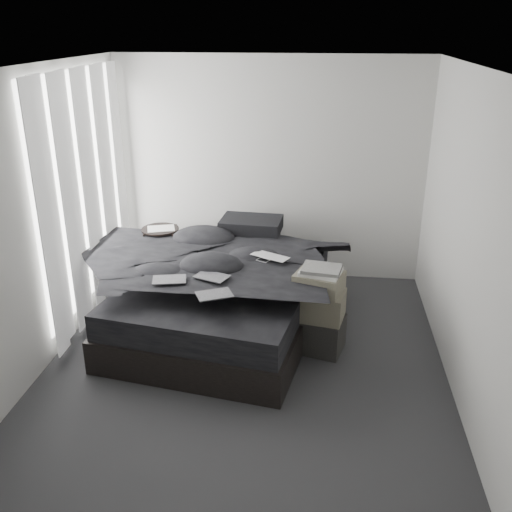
# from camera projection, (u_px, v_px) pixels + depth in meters

# --- Properties ---
(floor) EXTENTS (3.60, 4.20, 0.01)m
(floor) POSITION_uv_depth(u_px,v_px,m) (246.00, 364.00, 5.23)
(floor) COLOR #2C2C2F
(floor) RESTS_ON ground
(ceiling) EXTENTS (3.60, 4.20, 0.01)m
(ceiling) POSITION_uv_depth(u_px,v_px,m) (243.00, 67.00, 4.24)
(ceiling) COLOR white
(ceiling) RESTS_ON ground
(wall_back) EXTENTS (3.60, 0.01, 2.60)m
(wall_back) POSITION_uv_depth(u_px,v_px,m) (269.00, 171.00, 6.67)
(wall_back) COLOR beige
(wall_back) RESTS_ON ground
(wall_front) EXTENTS (3.60, 0.01, 2.60)m
(wall_front) POSITION_uv_depth(u_px,v_px,m) (186.00, 375.00, 2.81)
(wall_front) COLOR beige
(wall_front) RESTS_ON ground
(wall_left) EXTENTS (0.01, 4.20, 2.60)m
(wall_left) POSITION_uv_depth(u_px,v_px,m) (39.00, 223.00, 4.94)
(wall_left) COLOR beige
(wall_left) RESTS_ON ground
(wall_right) EXTENTS (0.01, 4.20, 2.60)m
(wall_right) POSITION_uv_depth(u_px,v_px,m) (468.00, 240.00, 4.54)
(wall_right) COLOR beige
(wall_right) RESTS_ON ground
(window_left) EXTENTS (0.02, 2.00, 2.30)m
(window_left) POSITION_uv_depth(u_px,v_px,m) (82.00, 189.00, 5.74)
(window_left) COLOR white
(window_left) RESTS_ON wall_left
(curtain_left) EXTENTS (0.06, 2.12, 2.48)m
(curtain_left) POSITION_uv_depth(u_px,v_px,m) (88.00, 196.00, 5.76)
(curtain_left) COLOR white
(curtain_left) RESTS_ON wall_left
(bed) EXTENTS (2.15, 2.62, 0.32)m
(bed) POSITION_uv_depth(u_px,v_px,m) (224.00, 312.00, 5.84)
(bed) COLOR black
(bed) RESTS_ON floor
(mattress) EXTENTS (2.07, 2.54, 0.25)m
(mattress) POSITION_uv_depth(u_px,v_px,m) (224.00, 287.00, 5.73)
(mattress) COLOR black
(mattress) RESTS_ON bed
(duvet) EXTENTS (2.05, 2.28, 0.28)m
(duvet) POSITION_uv_depth(u_px,v_px,m) (221.00, 265.00, 5.58)
(duvet) COLOR black
(duvet) RESTS_ON mattress
(pillow_lower) EXTENTS (0.78, 0.59, 0.16)m
(pillow_lower) POSITION_uv_depth(u_px,v_px,m) (245.00, 236.00, 6.48)
(pillow_lower) COLOR black
(pillow_lower) RESTS_ON mattress
(pillow_upper) EXTENTS (0.69, 0.50, 0.15)m
(pillow_upper) POSITION_uv_depth(u_px,v_px,m) (251.00, 225.00, 6.38)
(pillow_upper) COLOR black
(pillow_upper) RESTS_ON pillow_lower
(laptop) EXTENTS (0.45, 0.39, 0.03)m
(laptop) POSITION_uv_depth(u_px,v_px,m) (267.00, 251.00, 5.51)
(laptop) COLOR silver
(laptop) RESTS_ON duvet
(comic_a) EXTENTS (0.33, 0.25, 0.01)m
(comic_a) POSITION_uv_depth(u_px,v_px,m) (169.00, 271.00, 5.09)
(comic_a) COLOR black
(comic_a) RESTS_ON duvet
(comic_b) EXTENTS (0.35, 0.29, 0.01)m
(comic_b) POSITION_uv_depth(u_px,v_px,m) (212.00, 267.00, 5.15)
(comic_b) COLOR black
(comic_b) RESTS_ON duvet
(comic_c) EXTENTS (0.35, 0.30, 0.01)m
(comic_c) POSITION_uv_depth(u_px,v_px,m) (214.00, 284.00, 4.80)
(comic_c) COLOR black
(comic_c) RESTS_ON duvet
(side_stand) EXTENTS (0.47, 0.47, 0.77)m
(side_stand) POSITION_uv_depth(u_px,v_px,m) (162.00, 261.00, 6.51)
(side_stand) COLOR black
(side_stand) RESTS_ON floor
(papers) EXTENTS (0.35, 0.30, 0.02)m
(papers) POSITION_uv_depth(u_px,v_px,m) (161.00, 229.00, 6.35)
(papers) COLOR white
(papers) RESTS_ON side_stand
(floor_books) EXTENTS (0.19, 0.24, 0.16)m
(floor_books) POSITION_uv_depth(u_px,v_px,m) (138.00, 314.00, 5.97)
(floor_books) COLOR black
(floor_books) RESTS_ON floor
(box_lower) EXTENTS (0.55, 0.47, 0.35)m
(box_lower) POSITION_uv_depth(u_px,v_px,m) (318.00, 333.00, 5.42)
(box_lower) COLOR black
(box_lower) RESTS_ON floor
(box_mid) EXTENTS (0.49, 0.42, 0.26)m
(box_mid) POSITION_uv_depth(u_px,v_px,m) (320.00, 305.00, 5.29)
(box_mid) COLOR #5F5B4B
(box_mid) RESTS_ON box_lower
(box_upper) EXTENTS (0.50, 0.45, 0.18)m
(box_upper) POSITION_uv_depth(u_px,v_px,m) (319.00, 282.00, 5.22)
(box_upper) COLOR #5F5B4B
(box_upper) RESTS_ON box_mid
(art_book_white) EXTENTS (0.42, 0.37, 0.04)m
(art_book_white) POSITION_uv_depth(u_px,v_px,m) (321.00, 272.00, 5.18)
(art_book_white) COLOR silver
(art_book_white) RESTS_ON box_upper
(art_book_snake) EXTENTS (0.38, 0.32, 0.03)m
(art_book_snake) POSITION_uv_depth(u_px,v_px,m) (322.00, 269.00, 5.15)
(art_book_snake) COLOR silver
(art_book_snake) RESTS_ON art_book_white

